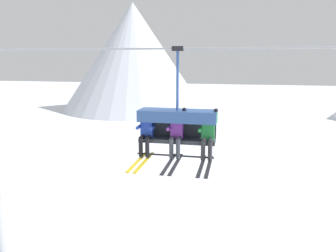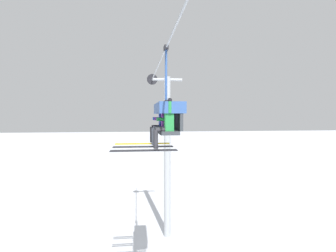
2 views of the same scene
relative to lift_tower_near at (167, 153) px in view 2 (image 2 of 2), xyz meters
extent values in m
cylinder|color=#9EA3A8|center=(0.00, 0.02, -0.23)|extent=(0.36, 0.36, 8.63)
cylinder|color=#9EA3A8|center=(0.00, 0.02, 3.93)|extent=(0.16, 1.60, 0.16)
cylinder|color=black|center=(0.00, -0.78, 3.93)|extent=(0.08, 0.56, 0.56)
cylinder|color=#9EA3A8|center=(8.18, -0.78, 3.93)|extent=(18.35, 0.05, 0.05)
cube|color=#33383D|center=(6.48, -0.78, 1.57)|extent=(2.00, 0.48, 0.10)
cube|color=#33383D|center=(6.48, -0.50, 1.84)|extent=(2.00, 0.08, 0.45)
cube|color=#335699|center=(6.48, -0.72, 2.22)|extent=(2.04, 0.68, 0.30)
cylinder|color=black|center=(6.48, -1.10, 1.24)|extent=(2.00, 0.04, 0.04)
cylinder|color=#335699|center=(6.48, -0.78, 3.13)|extent=(0.07, 0.07, 1.51)
cube|color=black|center=(6.48, -0.78, 3.93)|extent=(0.28, 0.12, 0.12)
cube|color=#2847B7|center=(5.67, -0.80, 1.88)|extent=(0.32, 0.22, 0.52)
sphere|color=maroon|center=(5.67, -0.80, 2.24)|extent=(0.22, 0.22, 0.22)
ellipsoid|color=black|center=(5.67, -0.90, 2.24)|extent=(0.17, 0.04, 0.08)
cylinder|color=black|center=(5.58, -0.97, 1.66)|extent=(0.11, 0.34, 0.11)
cylinder|color=black|center=(5.76, -0.97, 1.66)|extent=(0.11, 0.34, 0.11)
cylinder|color=black|center=(5.58, -1.14, 1.42)|extent=(0.11, 0.11, 0.48)
cylinder|color=black|center=(5.76, -1.14, 1.42)|extent=(0.11, 0.11, 0.48)
cube|color=gold|center=(5.58, -1.44, 1.13)|extent=(0.09, 1.70, 0.02)
cube|color=gold|center=(5.76, -1.44, 1.13)|extent=(0.09, 1.70, 0.02)
cylinder|color=#2847B7|center=(5.48, -0.95, 1.92)|extent=(0.09, 0.30, 0.09)
cylinder|color=#2847B7|center=(5.86, -0.95, 1.92)|extent=(0.09, 0.30, 0.09)
cube|color=purple|center=(6.48, -0.80, 1.88)|extent=(0.32, 0.22, 0.52)
sphere|color=#284C93|center=(6.48, -0.80, 2.24)|extent=(0.22, 0.22, 0.22)
ellipsoid|color=black|center=(6.48, -0.90, 2.24)|extent=(0.16, 0.04, 0.08)
cylinder|color=#3D424C|center=(6.39, -0.97, 1.66)|extent=(0.11, 0.34, 0.11)
cylinder|color=#3D424C|center=(6.57, -0.97, 1.66)|extent=(0.11, 0.34, 0.11)
cylinder|color=#3D424C|center=(6.39, -1.14, 1.42)|extent=(0.11, 0.11, 0.48)
cylinder|color=#3D424C|center=(6.57, -1.14, 1.42)|extent=(0.11, 0.11, 0.48)
cube|color=#232328|center=(6.39, -1.44, 1.13)|extent=(0.09, 1.70, 0.02)
cube|color=#232328|center=(6.57, -1.44, 1.13)|extent=(0.09, 1.70, 0.02)
cylinder|color=purple|center=(6.29, -0.95, 1.92)|extent=(0.09, 0.30, 0.09)
cylinder|color=purple|center=(6.67, -0.80, 2.23)|extent=(0.09, 0.09, 0.30)
sphere|color=black|center=(6.67, -0.80, 2.40)|extent=(0.11, 0.11, 0.11)
cube|color=#23843D|center=(7.29, -0.80, 1.88)|extent=(0.32, 0.22, 0.52)
sphere|color=#284C93|center=(7.29, -0.80, 2.24)|extent=(0.22, 0.22, 0.22)
ellipsoid|color=black|center=(7.29, -0.90, 2.24)|extent=(0.17, 0.04, 0.08)
cylinder|color=#2D2D33|center=(7.20, -0.97, 1.66)|extent=(0.11, 0.34, 0.11)
cylinder|color=#2D2D33|center=(7.38, -0.97, 1.66)|extent=(0.11, 0.34, 0.11)
cylinder|color=#2D2D33|center=(7.20, -1.14, 1.42)|extent=(0.11, 0.11, 0.48)
cylinder|color=#2D2D33|center=(7.38, -1.14, 1.42)|extent=(0.11, 0.11, 0.48)
cube|color=#232328|center=(7.20, -1.44, 1.13)|extent=(0.09, 1.70, 0.02)
cube|color=#232328|center=(7.38, -1.44, 1.13)|extent=(0.09, 1.70, 0.02)
cylinder|color=#23843D|center=(7.10, -0.95, 1.92)|extent=(0.09, 0.30, 0.09)
cylinder|color=#23843D|center=(7.48, -0.80, 2.23)|extent=(0.09, 0.09, 0.30)
sphere|color=black|center=(7.48, -0.80, 2.40)|extent=(0.11, 0.11, 0.11)
camera|label=1|loc=(7.94, -9.05, 3.69)|focal=35.00mm
camera|label=2|loc=(13.92, -1.63, 2.01)|focal=28.00mm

